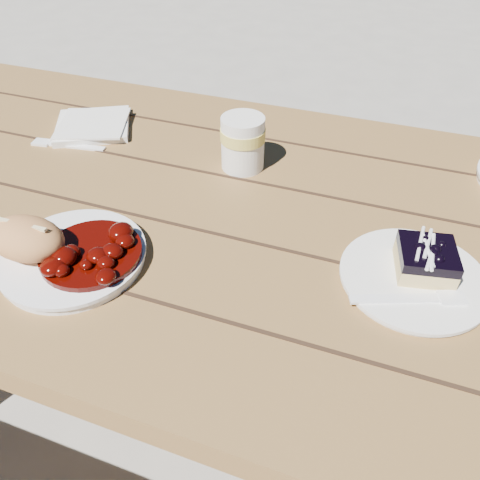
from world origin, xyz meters
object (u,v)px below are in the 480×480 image
(main_plate, at_px, (74,258))
(dessert_plate, at_px, (413,278))
(bread_roll, at_px, (26,239))
(picnic_table, at_px, (294,288))
(second_cup, at_px, (243,143))
(blueberry_cake, at_px, (426,259))

(main_plate, xyz_separation_m, dessert_plate, (0.48, 0.13, -0.00))
(main_plate, height_order, bread_roll, bread_roll)
(bread_roll, xyz_separation_m, dessert_plate, (0.53, 0.15, -0.04))
(picnic_table, xyz_separation_m, main_plate, (-0.29, -0.21, 0.17))
(dessert_plate, xyz_separation_m, second_cup, (-0.33, 0.21, 0.05))
(bread_roll, bearing_deg, main_plate, 19.98)
(dessert_plate, distance_m, second_cup, 0.39)
(main_plate, distance_m, bread_roll, 0.07)
(dessert_plate, bearing_deg, main_plate, -164.89)
(dessert_plate, relative_size, blueberry_cake, 2.24)
(main_plate, bearing_deg, second_cup, 66.21)
(main_plate, distance_m, dessert_plate, 0.49)
(blueberry_cake, bearing_deg, picnic_table, 149.98)
(picnic_table, relative_size, second_cup, 20.00)
(main_plate, relative_size, second_cup, 2.07)
(main_plate, bearing_deg, bread_roll, -160.02)
(bread_roll, distance_m, blueberry_cake, 0.57)
(blueberry_cake, distance_m, second_cup, 0.39)
(bread_roll, height_order, dessert_plate, bread_roll)
(second_cup, bearing_deg, picnic_table, -40.18)
(picnic_table, height_order, second_cup, second_cup)
(bread_roll, xyz_separation_m, blueberry_cake, (0.54, 0.16, -0.01))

